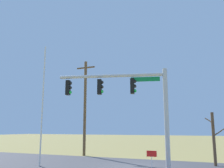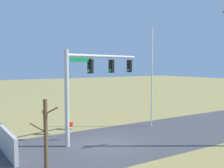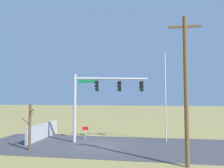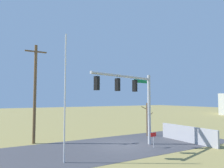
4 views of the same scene
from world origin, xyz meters
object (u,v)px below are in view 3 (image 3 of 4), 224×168
Objects in this scene: bare_tree at (30,126)px; open_sign at (85,130)px; signal_mast at (98,94)px; flagpole at (166,96)px; utility_pole at (186,88)px.

bare_tree reaches higher than open_sign.
open_sign is at bearing -27.08° from signal_mast.
flagpole is 6.88m from utility_pole.
signal_mast is 3.77m from open_sign.
bare_tree is at bearing 39.82° from signal_mast.
utility_pole reaches higher than bare_tree.
utility_pole reaches higher than signal_mast.
open_sign is at bearing -125.02° from bare_tree.
signal_mast is at bearing 152.92° from open_sign.
bare_tree is 2.88× the size of open_sign.
utility_pole is 2.53× the size of bare_tree.
flagpole reaches higher than open_sign.
utility_pole is at bearing 94.75° from flagpole.
open_sign is (-3.12, -4.46, -0.91)m from bare_tree.
signal_mast is at bearing -41.92° from utility_pole.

